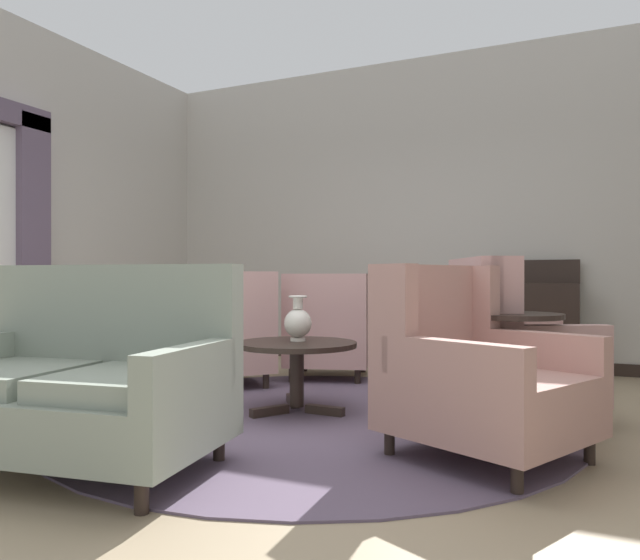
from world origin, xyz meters
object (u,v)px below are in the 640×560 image
at_px(armchair_near_sideboard, 219,339).
at_px(armchair_far_left, 474,376).
at_px(porcelain_vase, 298,322).
at_px(armchair_foreground_right, 328,333).
at_px(sideboard, 526,322).
at_px(settee, 80,386).
at_px(coffee_table, 297,356).
at_px(armchair_beside_settee, 510,351).
at_px(side_table, 513,360).

bearing_deg(armchair_near_sideboard, armchair_far_left, 104.33).
bearing_deg(porcelain_vase, armchair_far_left, -24.04).
height_order(armchair_foreground_right, sideboard, sideboard).
distance_m(settee, sideboard, 4.31).
distance_m(coffee_table, porcelain_vase, 0.24).
height_order(porcelain_vase, armchair_far_left, armchair_far_left).
relative_size(coffee_table, settee, 0.54).
height_order(coffee_table, armchair_near_sideboard, armchair_near_sideboard).
xyz_separation_m(coffee_table, armchair_near_sideboard, (-1.05, 0.61, 0.02)).
relative_size(porcelain_vase, armchair_foreground_right, 0.31).
bearing_deg(armchair_near_sideboard, porcelain_vase, 102.03).
relative_size(coffee_table, porcelain_vase, 2.60).
relative_size(porcelain_vase, armchair_beside_settee, 0.30).
bearing_deg(side_table, coffee_table, -176.55).
height_order(coffee_table, porcelain_vase, porcelain_vase).
height_order(side_table, sideboard, sideboard).
xyz_separation_m(armchair_far_left, sideboard, (-0.02, 2.96, 0.09)).
height_order(settee, armchair_near_sideboard, settee).
relative_size(armchair_near_sideboard, armchair_far_left, 1.04).
height_order(coffee_table, armchair_far_left, armchair_far_left).
distance_m(armchair_near_sideboard, armchair_beside_settee, 2.43).
height_order(armchair_foreground_right, armchair_beside_settee, armchair_beside_settee).
bearing_deg(side_table, settee, -139.12).
relative_size(porcelain_vase, settee, 0.21).
height_order(settee, side_table, settee).
bearing_deg(coffee_table, armchair_beside_settee, 18.05).
bearing_deg(armchair_beside_settee, coffee_table, 81.82).
bearing_deg(armchair_beside_settee, side_table, 163.23).
relative_size(armchair_foreground_right, side_table, 1.46).
distance_m(coffee_table, side_table, 1.44).
relative_size(coffee_table, side_table, 1.16).
distance_m(side_table, sideboard, 2.35).
bearing_deg(armchair_foreground_right, armchair_near_sideboard, 32.40).
height_order(armchair_near_sideboard, armchair_beside_settee, armchair_beside_settee).
bearing_deg(armchair_far_left, settee, 144.96).
xyz_separation_m(armchair_foreground_right, armchair_beside_settee, (1.74, -0.95, 0.03)).
relative_size(coffee_table, armchair_far_left, 0.71).
xyz_separation_m(porcelain_vase, armchair_beside_settee, (1.39, 0.39, -0.18)).
height_order(porcelain_vase, armchair_foreground_right, armchair_foreground_right).
bearing_deg(armchair_far_left, armchair_beside_settee, 21.29).
distance_m(porcelain_vase, armchair_foreground_right, 1.40).
bearing_deg(armchair_far_left, sideboard, 25.55).
height_order(armchair_near_sideboard, armchair_foreground_right, armchair_near_sideboard).
xyz_separation_m(side_table, sideboard, (-0.15, 2.34, 0.07)).
height_order(porcelain_vase, sideboard, sideboard).
bearing_deg(armchair_far_left, armchair_near_sideboard, 89.31).
xyz_separation_m(porcelain_vase, sideboard, (1.31, 2.37, -0.12)).
distance_m(porcelain_vase, armchair_far_left, 1.47).
xyz_separation_m(armchair_near_sideboard, armchair_far_left, (2.36, -1.14, 0.01)).
xyz_separation_m(settee, armchair_near_sideboard, (-0.62, 2.13, 0.01)).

